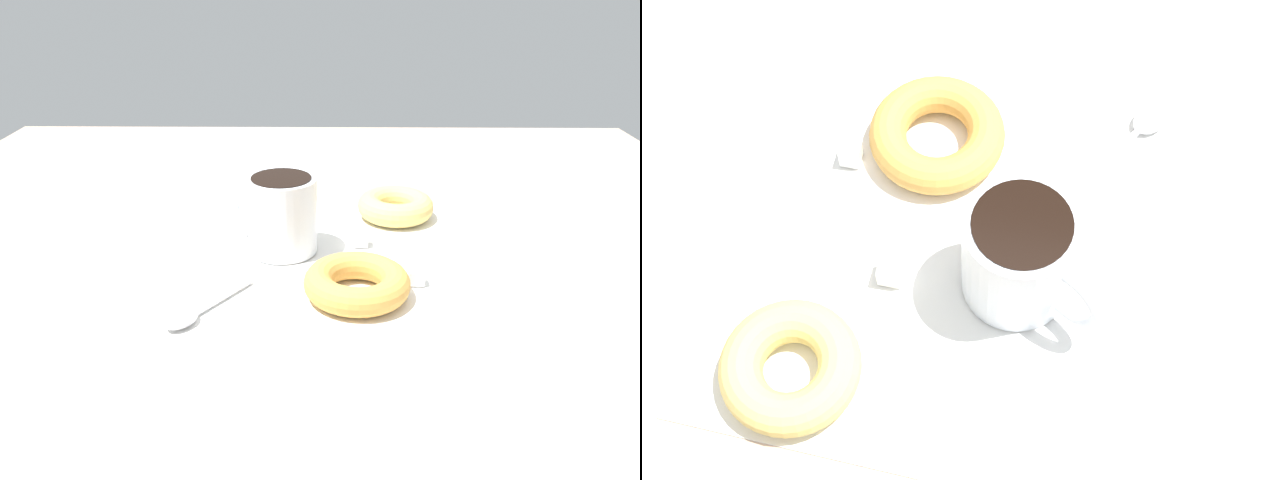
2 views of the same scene
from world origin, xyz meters
TOP-DOWN VIEW (x-y plane):
  - ground_plane at (0.00, 0.00)cm, footprint 120.00×120.00cm
  - napkin at (0.42, -0.70)cm, footprint 36.30×36.30cm
  - coffee_cup at (2.16, 3.84)cm, footprint 8.35×10.54cm
  - donut_near_cup at (-8.75, -4.51)cm, footprint 10.80×10.80cm
  - donut_far at (12.18, -10.44)cm, footprint 9.90×9.90cm
  - spoon at (-13.11, 11.25)cm, footprint 10.54×7.87cm
  - sugar_cube at (3.43, -5.46)cm, footprint 1.74×1.74cm
  - sugar_cube_extra at (-6.01, -10.94)cm, footprint 1.55×1.55cm

SIDE VIEW (x-z plane):
  - ground_plane at x=0.00cm, z-range -2.00..0.00cm
  - napkin at x=0.42cm, z-range 0.00..0.30cm
  - spoon at x=-13.11cm, z-range 0.25..1.15cm
  - sugar_cube_extra at x=-6.01cm, z-range 0.30..1.85cm
  - sugar_cube at x=3.43cm, z-range 0.30..2.04cm
  - donut_near_cup at x=-8.75cm, z-range 0.30..3.28cm
  - donut_far at x=12.18cm, z-range 0.30..3.36cm
  - coffee_cup at x=2.16cm, z-range 0.44..9.35cm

